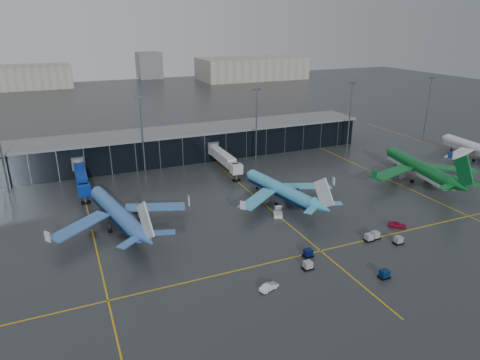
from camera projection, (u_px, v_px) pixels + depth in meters
name	position (u px, v px, depth m)	size (l,w,h in m)	color
ground	(250.00, 230.00, 102.61)	(600.00, 600.00, 0.00)	#282B2D
terminal_pier	(179.00, 144.00, 154.10)	(142.00, 17.00, 10.70)	black
jet_bridges	(81.00, 176.00, 125.09)	(94.00, 27.50, 7.20)	#595B60
flood_masts	(202.00, 127.00, 142.69)	(203.00, 0.50, 25.50)	#595B60
distant_hangars	(169.00, 71.00, 350.55)	(260.00, 71.00, 22.00)	#B2AD99
taxi_lines	(268.00, 207.00, 115.45)	(220.00, 120.00, 0.02)	gold
airliner_arkefly	(116.00, 203.00, 102.31)	(35.24, 40.14, 12.34)	#3A71C0
airliner_klm_near	(280.00, 182.00, 117.26)	(32.64, 37.17, 11.42)	#44B1DF
airliner_aer_lingus	(420.00, 160.00, 133.14)	(37.82, 43.07, 13.24)	#0C6627
airliner_ba	(479.00, 143.00, 153.15)	(35.49, 40.42, 12.42)	silver
baggage_carts	(358.00, 250.00, 92.12)	(26.57, 15.14, 1.70)	black
mobile_airstair	(278.00, 213.00, 109.86)	(3.31, 3.82, 3.45)	silver
service_van_red	(397.00, 225.00, 103.90)	(1.67, 4.14, 1.41)	#A30C2F
service_van_white	(269.00, 287.00, 79.68)	(1.40, 4.02, 1.33)	silver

